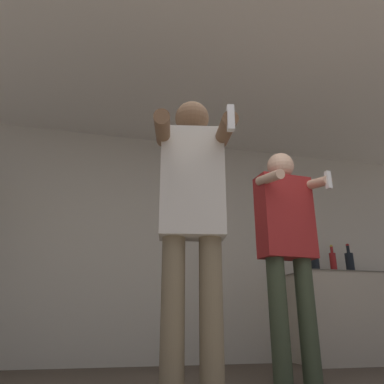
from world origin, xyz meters
The scene contains 8 objects.
wall_back centered at (0.00, 2.97, 1.27)m, with size 7.00×0.06×2.55m.
ceiling_slab centered at (0.00, 1.47, 2.57)m, with size 7.00×3.46×0.05m.
counter centered at (2.01, 2.64, 0.48)m, with size 1.29×0.62×0.95m.
bottle_red_label centered at (1.60, 2.61, 1.06)m, with size 0.09×0.09×0.27m.
bottle_dark_rum centered at (1.83, 2.61, 1.08)m, with size 0.07×0.07×0.33m.
bottle_green_wine centered at (2.05, 2.61, 1.09)m, with size 0.10×0.10×0.35m.
person_woman_foreground centered at (-0.28, 0.78, 1.02)m, with size 0.50×0.58×1.74m.
person_man_side centered at (0.65, 1.44, 1.03)m, with size 0.51×0.46×1.78m.
Camera 1 is at (-0.76, -1.21, 0.43)m, focal length 35.00 mm.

